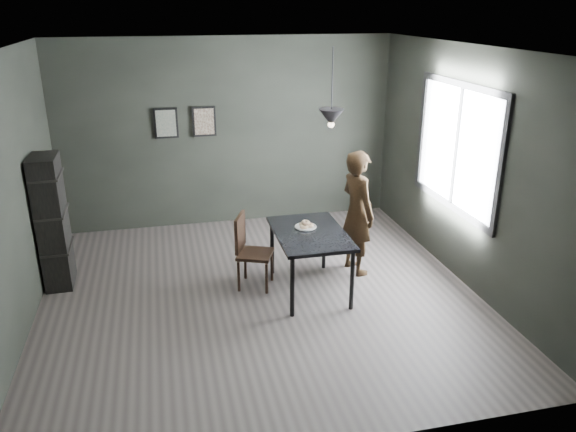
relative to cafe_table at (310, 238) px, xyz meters
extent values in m
plane|color=#3C3634|center=(-0.60, 0.00, -0.67)|extent=(5.00, 5.00, 0.00)
cube|color=black|center=(-0.60, 2.50, 0.73)|extent=(5.00, 0.10, 2.80)
cube|color=silver|center=(-0.60, 0.00, 2.13)|extent=(5.00, 5.00, 0.02)
cube|color=white|center=(1.88, 0.20, 0.93)|extent=(0.02, 1.80, 1.40)
cube|color=black|center=(1.87, 0.20, 0.93)|extent=(0.04, 1.96, 1.56)
cube|color=black|center=(0.00, 0.00, 0.06)|extent=(0.80, 1.20, 0.04)
cylinder|color=black|center=(-0.34, -0.54, -0.32)|extent=(0.05, 0.05, 0.71)
cylinder|color=black|center=(0.34, -0.54, -0.32)|extent=(0.05, 0.05, 0.71)
cylinder|color=black|center=(-0.34, 0.54, -0.32)|extent=(0.05, 0.05, 0.71)
cylinder|color=black|center=(0.34, 0.54, -0.32)|extent=(0.05, 0.05, 0.71)
cylinder|color=white|center=(-0.02, 0.13, 0.08)|extent=(0.23, 0.23, 0.01)
torus|color=beige|center=(0.03, 0.13, 0.11)|extent=(0.11, 0.11, 0.04)
torus|color=beige|center=(-0.03, 0.17, 0.11)|extent=(0.11, 0.11, 0.04)
torus|color=beige|center=(-0.05, 0.10, 0.11)|extent=(0.11, 0.11, 0.04)
torus|color=beige|center=(-0.02, 0.13, 0.14)|extent=(0.12, 0.13, 0.05)
imported|color=black|center=(0.71, 0.38, 0.12)|extent=(0.51, 0.65, 1.58)
cube|color=black|center=(-0.61, 0.25, -0.25)|extent=(0.51, 0.51, 0.04)
cube|color=black|center=(-0.77, 0.32, 0.02)|extent=(0.18, 0.38, 0.43)
cylinder|color=black|center=(-0.83, 0.16, -0.48)|extent=(0.03, 0.03, 0.38)
cylinder|color=black|center=(-0.51, 0.03, -0.48)|extent=(0.03, 0.03, 0.38)
cylinder|color=black|center=(-0.70, 0.47, -0.48)|extent=(0.03, 0.03, 0.38)
cylinder|color=black|center=(-0.39, 0.34, -0.48)|extent=(0.03, 0.03, 0.38)
cube|color=black|center=(-2.92, 0.85, 0.13)|extent=(0.31, 0.54, 1.61)
cylinder|color=black|center=(0.25, 0.10, 1.75)|extent=(0.01, 0.01, 0.75)
cone|color=black|center=(0.25, 0.10, 1.38)|extent=(0.28, 0.28, 0.18)
sphere|color=#FFE0B2|center=(0.25, 0.10, 1.30)|extent=(0.07, 0.07, 0.07)
cube|color=black|center=(-1.50, 2.47, 0.93)|extent=(0.34, 0.03, 0.44)
cube|color=#3D554C|center=(-1.50, 2.45, 0.93)|extent=(0.28, 0.01, 0.38)
cube|color=black|center=(-0.95, 2.47, 0.93)|extent=(0.34, 0.03, 0.44)
cube|color=#4F3A2D|center=(-0.95, 2.45, 0.93)|extent=(0.28, 0.01, 0.38)
camera|label=1|loc=(-1.61, -5.78, 2.55)|focal=35.00mm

